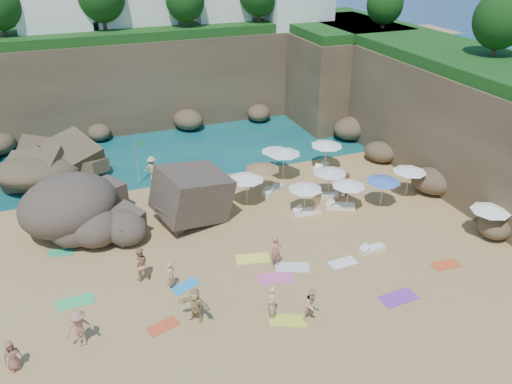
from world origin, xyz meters
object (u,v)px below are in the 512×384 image
object	(u,v)px
person_stand_6	(271,303)
rock_outcrop	(130,230)
person_stand_4	(317,201)
flag_pole	(138,157)
person_stand_5	(57,211)
parasol_0	(275,149)
person_stand_0	(171,276)
person_stand_3	(347,184)
person_stand_1	(140,264)
parasol_1	(327,144)
person_stand_2	(152,168)
lounger_0	(273,190)
parasol_2	(284,151)

from	to	relation	value
person_stand_6	rock_outcrop	bearing A→B (deg)	-143.87
person_stand_4	flag_pole	bearing A→B (deg)	-158.44
flag_pole	person_stand_5	xyz separation A→B (m)	(-5.81, -3.36, -1.43)
parasol_0	person_stand_0	world-z (taller)	parasol_0
parasol_0	person_stand_3	distance (m)	6.30
person_stand_1	parasol_1	bearing A→B (deg)	-150.90
person_stand_5	person_stand_2	bearing A→B (deg)	6.19
parasol_1	person_stand_4	size ratio (longest dim) A/B	1.37
person_stand_0	person_stand_4	world-z (taller)	person_stand_4
flag_pole	person_stand_3	bearing A→B (deg)	-27.93
person_stand_1	person_stand_2	distance (m)	11.99
lounger_0	person_stand_2	distance (m)	9.13
person_stand_0	person_stand_1	xyz separation A→B (m)	(-1.33, 1.34, 0.16)
parasol_2	parasol_0	bearing A→B (deg)	95.26
person_stand_1	person_stand_6	world-z (taller)	person_stand_1
flag_pole	person_stand_6	size ratio (longest dim) A/B	1.83
person_stand_0	person_stand_1	distance (m)	1.90
parasol_2	lounger_0	xyz separation A→B (m)	(-1.51, -1.77, -2.04)
person_stand_0	person_stand_6	bearing A→B (deg)	-91.39
lounger_0	person_stand_1	size ratio (longest dim) A/B	1.01
parasol_0	person_stand_2	size ratio (longest dim) A/B	1.13
parasol_2	person_stand_6	bearing A→B (deg)	-115.92
rock_outcrop	person_stand_4	xyz separation A→B (m)	(11.85, -2.27, 0.88)
parasol_2	lounger_0	world-z (taller)	parasol_2
person_stand_0	person_stand_6	world-z (taller)	person_stand_6
parasol_0	parasol_2	distance (m)	1.29
person_stand_3	person_stand_2	bearing A→B (deg)	74.36
parasol_0	parasol_2	size ratio (longest dim) A/B	0.85
rock_outcrop	person_stand_0	world-z (taller)	rock_outcrop
rock_outcrop	person_stand_2	size ratio (longest dim) A/B	4.69
person_stand_2	person_stand_1	bearing A→B (deg)	92.26
flag_pole	person_stand_5	distance (m)	6.86
parasol_2	person_stand_6	distance (m)	15.33
person_stand_6	lounger_0	bearing A→B (deg)	166.64
rock_outcrop	parasol_2	distance (m)	12.46
parasol_0	person_stand_5	size ratio (longest dim) A/B	1.44
parasol_1	parasol_2	xyz separation A→B (m)	(-3.77, -0.35, 0.10)
lounger_0	person_stand_5	world-z (taller)	person_stand_5
person_stand_6	parasol_2	bearing A→B (deg)	164.06
person_stand_3	person_stand_1	bearing A→B (deg)	121.55
person_stand_5	person_stand_4	bearing A→B (deg)	-39.87
lounger_0	person_stand_6	size ratio (longest dim) A/B	1.05
lounger_0	person_stand_5	xyz separation A→B (m)	(-14.40, 1.26, 0.59)
person_stand_5	lounger_0	bearing A→B (deg)	-27.48
person_stand_1	flag_pole	bearing A→B (deg)	-99.41
person_stand_1	person_stand_3	world-z (taller)	person_stand_1
person_stand_1	person_stand_4	world-z (taller)	person_stand_1
parasol_0	lounger_0	xyz separation A→B (m)	(-1.40, -3.02, -1.71)
rock_outcrop	person_stand_6	size ratio (longest dim) A/B	4.76
rock_outcrop	person_stand_5	world-z (taller)	rock_outcrop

